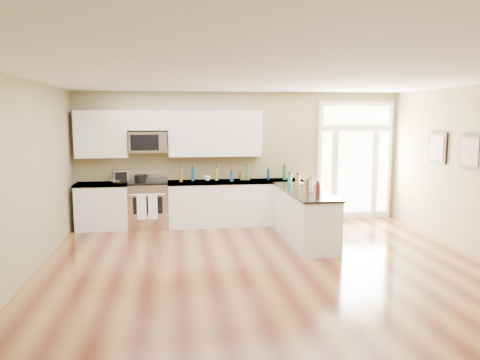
# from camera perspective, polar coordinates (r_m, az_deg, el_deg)

# --- Properties ---
(ground) EXTENTS (8.00, 8.00, 0.00)m
(ground) POSITION_cam_1_polar(r_m,az_deg,el_deg) (6.53, 5.23, -12.68)
(ground) COLOR #5D281A
(room_shell) EXTENTS (8.00, 8.00, 8.00)m
(room_shell) POSITION_cam_1_polar(r_m,az_deg,el_deg) (6.15, 5.43, 2.42)
(room_shell) COLOR #94885D
(room_shell) RESTS_ON ground
(back_cabinet_left) EXTENTS (1.10, 0.66, 0.94)m
(back_cabinet_left) POSITION_cam_1_polar(r_m,az_deg,el_deg) (9.92, -16.27, -3.25)
(back_cabinet_left) COLOR white
(back_cabinet_left) RESTS_ON ground
(back_cabinet_right) EXTENTS (2.85, 0.66, 0.94)m
(back_cabinet_right) POSITION_cam_1_polar(r_m,az_deg,el_deg) (9.90, -0.51, -2.97)
(back_cabinet_right) COLOR white
(back_cabinet_right) RESTS_ON ground
(peninsula_cabinet) EXTENTS (0.69, 2.32, 0.94)m
(peninsula_cabinet) POSITION_cam_1_polar(r_m,az_deg,el_deg) (8.72, 7.83, -4.52)
(peninsula_cabinet) COLOR white
(peninsula_cabinet) RESTS_ON ground
(upper_cabinet_left) EXTENTS (1.04, 0.33, 0.95)m
(upper_cabinet_left) POSITION_cam_1_polar(r_m,az_deg,el_deg) (9.90, -16.54, 5.39)
(upper_cabinet_left) COLOR white
(upper_cabinet_left) RESTS_ON room_shell
(upper_cabinet_right) EXTENTS (1.94, 0.33, 0.95)m
(upper_cabinet_right) POSITION_cam_1_polar(r_m,az_deg,el_deg) (9.83, -3.04, 5.68)
(upper_cabinet_right) COLOR white
(upper_cabinet_right) RESTS_ON room_shell
(upper_cabinet_short) EXTENTS (0.82, 0.33, 0.40)m
(upper_cabinet_short) POSITION_cam_1_polar(r_m,az_deg,el_deg) (9.80, -11.18, 7.15)
(upper_cabinet_short) COLOR white
(upper_cabinet_short) RESTS_ON room_shell
(microwave) EXTENTS (0.78, 0.41, 0.42)m
(microwave) POSITION_cam_1_polar(r_m,az_deg,el_deg) (9.78, -11.13, 4.57)
(microwave) COLOR silver
(microwave) RESTS_ON room_shell
(entry_door) EXTENTS (1.70, 0.10, 2.60)m
(entry_door) POSITION_cam_1_polar(r_m,az_deg,el_deg) (10.72, 13.79, 2.30)
(entry_door) COLOR white
(entry_door) RESTS_ON ground
(wall_art_near) EXTENTS (0.05, 0.58, 0.58)m
(wall_art_near) POSITION_cam_1_polar(r_m,az_deg,el_deg) (9.53, 22.94, 3.66)
(wall_art_near) COLOR black
(wall_art_near) RESTS_ON room_shell
(wall_art_far) EXTENTS (0.05, 0.58, 0.58)m
(wall_art_far) POSITION_cam_1_polar(r_m,az_deg,el_deg) (8.69, 26.32, 3.14)
(wall_art_far) COLOR black
(wall_art_far) RESTS_ON room_shell
(kitchen_range) EXTENTS (0.79, 0.70, 1.08)m
(kitchen_range) POSITION_cam_1_polar(r_m,az_deg,el_deg) (9.82, -11.06, -2.95)
(kitchen_range) COLOR silver
(kitchen_range) RESTS_ON ground
(stockpot) EXTENTS (0.25, 0.25, 0.17)m
(stockpot) POSITION_cam_1_polar(r_m,az_deg,el_deg) (9.71, -12.07, 0.23)
(stockpot) COLOR black
(stockpot) RESTS_ON kitchen_range
(toaster_oven) EXTENTS (0.33, 0.27, 0.26)m
(toaster_oven) POSITION_cam_1_polar(r_m,az_deg,el_deg) (9.88, -14.21, 0.47)
(toaster_oven) COLOR silver
(toaster_oven) RESTS_ON back_cabinet_left
(cardboard_box) EXTENTS (0.20, 0.15, 0.17)m
(cardboard_box) POSITION_cam_1_polar(r_m,az_deg,el_deg) (9.97, 0.60, 0.52)
(cardboard_box) COLOR brown
(cardboard_box) RESTS_ON back_cabinet_right
(bowl_left) EXTENTS (0.24, 0.24, 0.05)m
(bowl_left) POSITION_cam_1_polar(r_m,az_deg,el_deg) (9.85, -14.83, -0.16)
(bowl_left) COLOR white
(bowl_left) RESTS_ON back_cabinet_left
(bowl_peninsula) EXTENTS (0.20, 0.20, 0.05)m
(bowl_peninsula) POSITION_cam_1_polar(r_m,az_deg,el_deg) (9.25, 7.26, -0.47)
(bowl_peninsula) COLOR white
(bowl_peninsula) RESTS_ON peninsula_cabinet
(cup_counter) EXTENTS (0.15, 0.15, 0.11)m
(cup_counter) POSITION_cam_1_polar(r_m,az_deg,el_deg) (9.84, -4.00, 0.23)
(cup_counter) COLOR white
(cup_counter) RESTS_ON back_cabinet_right
(counter_bottles) EXTENTS (2.35, 2.46, 0.30)m
(counter_bottles) POSITION_cam_1_polar(r_m,az_deg,el_deg) (9.16, 3.39, 0.14)
(counter_bottles) COLOR #19591E
(counter_bottles) RESTS_ON back_cabinet_right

